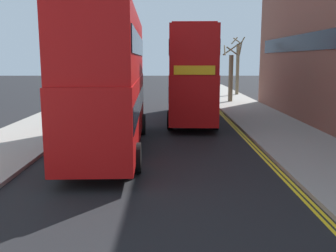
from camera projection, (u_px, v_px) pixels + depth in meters
name	position (u px, v px, depth m)	size (l,w,h in m)	color
sidewalk_right	(304.00, 145.00, 16.83)	(4.00, 80.00, 0.14)	gray
sidewalk_left	(11.00, 145.00, 16.85)	(4.00, 80.00, 0.14)	gray
kerb_line_outer	(268.00, 158.00, 14.87)	(0.10, 56.00, 0.01)	yellow
kerb_line_inner	(264.00, 158.00, 14.87)	(0.10, 56.00, 0.01)	yellow
double_decker_bus_away	(110.00, 78.00, 15.69)	(3.08, 10.89, 5.64)	#B20F0F
double_decker_bus_oncoming	(193.00, 72.00, 23.71)	(3.12, 10.89, 5.64)	#B20F0F
street_tree_near	(232.00, 75.00, 33.36)	(1.63, 1.80, 5.17)	#6B6047
street_tree_mid	(238.00, 67.00, 39.92)	(1.38, 1.38, 5.99)	#6B6047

